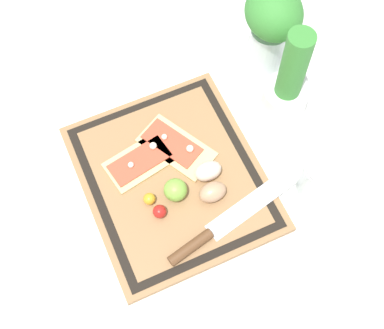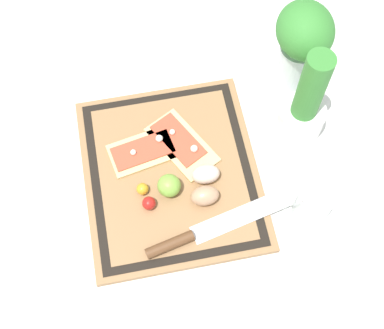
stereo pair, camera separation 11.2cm
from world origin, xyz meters
name	(u,v)px [view 1 (the left image)]	position (x,y,z in m)	size (l,w,h in m)	color
ground_plane	(173,179)	(0.00, 0.00, 0.00)	(6.00, 6.00, 0.00)	silver
cutting_board	(172,178)	(0.00, 0.00, 0.01)	(0.42, 0.37, 0.02)	#997047
pizza_slice_near	(144,159)	(-0.06, -0.04, 0.02)	(0.11, 0.18, 0.02)	#DBBC7F
pizza_slice_far	(176,146)	(-0.06, 0.03, 0.02)	(0.18, 0.15, 0.02)	#DBBC7F
knife	(212,232)	(0.15, 0.02, 0.03)	(0.10, 0.31, 0.02)	silver
egg_brown	(213,192)	(0.08, 0.06, 0.04)	(0.04, 0.06, 0.04)	tan
egg_pink	(208,171)	(0.03, 0.07, 0.04)	(0.04, 0.06, 0.04)	beige
lime	(175,190)	(0.04, -0.01, 0.04)	(0.05, 0.05, 0.05)	#7FB742
cherry_tomato_red	(160,211)	(0.07, -0.06, 0.03)	(0.03, 0.03, 0.03)	red
cherry_tomato_yellow	(149,199)	(0.03, -0.07, 0.03)	(0.03, 0.03, 0.03)	gold
herb_pot	(288,87)	(-0.06, 0.30, 0.09)	(0.10, 0.10, 0.26)	white
sauce_jar	(317,179)	(0.14, 0.27, 0.05)	(0.07, 0.07, 0.11)	silver
herb_glass	(271,24)	(-0.19, 0.32, 0.14)	(0.14, 0.12, 0.23)	silver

